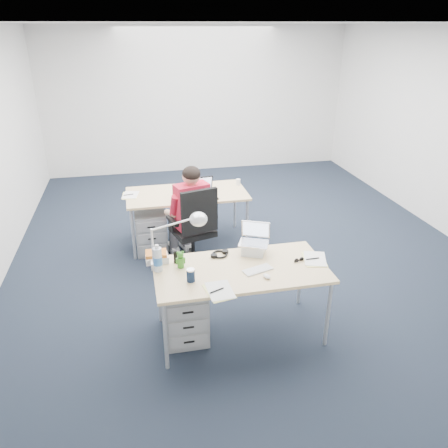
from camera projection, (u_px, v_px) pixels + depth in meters
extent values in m
plane|color=black|center=(239.00, 243.00, 6.12)|extent=(7.00, 7.00, 0.00)
cube|color=silver|center=(197.00, 101.00, 8.65)|extent=(6.00, 0.02, 2.80)
cube|color=silver|center=(394.00, 299.00, 2.43)|extent=(6.00, 0.02, 2.80)
cube|color=silver|center=(448.00, 133.00, 6.11)|extent=(0.02, 7.00, 2.80)
cube|color=white|center=(242.00, 23.00, 4.95)|extent=(6.00, 7.00, 0.01)
cube|color=tan|center=(241.00, 270.00, 4.05)|extent=(1.60, 0.80, 0.03)
cylinder|color=#B7BABC|center=(165.00, 336.00, 3.75)|extent=(0.04, 0.04, 0.70)
cylinder|color=#B7BABC|center=(328.00, 314.00, 4.03)|extent=(0.04, 0.04, 0.70)
cylinder|color=#B7BABC|center=(159.00, 292.00, 4.37)|extent=(0.04, 0.04, 0.70)
cylinder|color=#B7BABC|center=(300.00, 275.00, 4.65)|extent=(0.04, 0.04, 0.70)
cube|color=tan|center=(187.00, 194.00, 5.86)|extent=(1.60, 0.80, 0.03)
cylinder|color=#B7BABC|center=(133.00, 235.00, 5.56)|extent=(0.04, 0.04, 0.70)
cylinder|color=#B7BABC|center=(247.00, 224.00, 5.84)|extent=(0.04, 0.04, 0.70)
cylinder|color=#B7BABC|center=(132.00, 213.00, 6.18)|extent=(0.04, 0.04, 0.70)
cylinder|color=#B7BABC|center=(235.00, 205.00, 6.46)|extent=(0.04, 0.04, 0.70)
cylinder|color=black|center=(193.00, 246.00, 5.45)|extent=(0.05, 0.05, 0.42)
cube|color=black|center=(193.00, 230.00, 5.35)|extent=(0.57, 0.57, 0.07)
cube|color=black|center=(200.00, 212.00, 5.02)|extent=(0.44, 0.16, 0.53)
cube|color=red|center=(192.00, 206.00, 5.23)|extent=(0.44, 0.32, 0.55)
sphere|color=tan|center=(191.00, 176.00, 5.07)|extent=(0.21, 0.21, 0.21)
cube|color=gray|center=(185.00, 311.00, 4.20)|extent=(0.40, 0.50, 0.55)
cube|color=gray|center=(151.00, 231.00, 5.83)|extent=(0.40, 0.50, 0.55)
cube|color=white|center=(258.00, 270.00, 4.01)|extent=(0.30, 0.19, 0.01)
ellipsoid|color=white|center=(267.00, 276.00, 3.89)|extent=(0.08, 0.10, 0.03)
cylinder|color=#122039|center=(191.00, 275.00, 3.82)|extent=(0.08, 0.08, 0.12)
cylinder|color=silver|center=(158.00, 258.00, 3.95)|extent=(0.11, 0.11, 0.26)
cube|color=silver|center=(157.00, 257.00, 4.15)|extent=(0.25, 0.22, 0.10)
cube|color=black|center=(175.00, 257.00, 4.11)|extent=(0.04, 0.02, 0.13)
cube|color=#FBF891|center=(219.00, 291.00, 3.69)|extent=(0.23, 0.31, 0.01)
cube|color=#FBF891|center=(314.00, 259.00, 4.19)|extent=(0.27, 0.33, 0.01)
cylinder|color=white|center=(238.00, 182.00, 6.12)|extent=(0.08, 0.08, 0.09)
cube|color=white|center=(130.00, 195.00, 5.75)|extent=(0.23, 0.30, 0.01)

